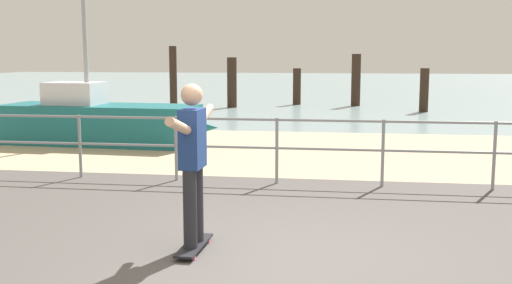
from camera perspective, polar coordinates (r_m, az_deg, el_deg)
beach_strip at (r=12.86m, az=4.94°, el=-0.85°), size 24.00×6.00×0.04m
sea_surface at (r=40.74m, az=7.36°, el=5.31°), size 72.00×50.00×0.04m
railing_fence at (r=9.75m, az=-7.53°, el=0.35°), size 13.00×0.05×1.05m
sailboat at (r=14.07m, az=-13.80°, el=1.88°), size 5.01×1.68×5.66m
skateboard at (r=6.39m, az=-5.83°, el=-9.64°), size 0.23×0.81×0.08m
skateboarder at (r=6.16m, az=-5.96°, el=-1.21°), size 0.22×1.45×1.65m
groyne_post_0 at (r=23.79m, az=-7.77°, el=6.09°), size 0.29×0.29×2.34m
groyne_post_1 at (r=23.13m, az=-2.27°, el=5.57°), size 0.37×0.37×1.91m
groyne_post_2 at (r=24.51m, az=3.85°, el=5.20°), size 0.32×0.32×1.47m
groyne_post_3 at (r=24.16m, az=9.35°, el=5.74°), size 0.36×0.36×2.04m
groyne_post_4 at (r=22.13m, az=15.49°, el=4.69°), size 0.31×0.31×1.54m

